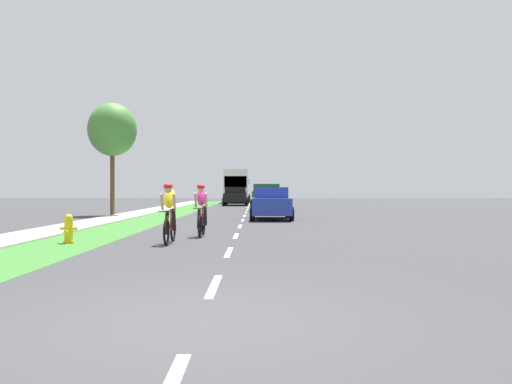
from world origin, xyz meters
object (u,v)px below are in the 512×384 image
object	(u,v)px
sedan_blue	(270,203)
street_tree_near	(111,130)
fire_hydrant_yellow	(68,229)
pickup_black	(235,196)
cyclist_lead	(169,212)
suv_dark_green	(265,196)
bus_white	(237,185)
cyclist_trailing	(201,209)

from	to	relation	value
sedan_blue	street_tree_near	world-z (taller)	street_tree_near
fire_hydrant_yellow	pickup_black	world-z (taller)	pickup_black
cyclist_lead	suv_dark_green	size ratio (longest dim) A/B	0.37
sedan_blue	bus_white	bearing A→B (deg)	94.84
pickup_black	bus_white	xyz separation A→B (m)	(-0.25, 11.35, 1.15)
fire_hydrant_yellow	suv_dark_green	distance (m)	21.86
street_tree_near	sedan_blue	bearing A→B (deg)	-23.46
suv_dark_green	cyclist_trailing	bearing A→B (deg)	-96.98
suv_dark_green	pickup_black	distance (m)	11.38
sedan_blue	suv_dark_green	size ratio (longest dim) A/B	0.91
cyclist_lead	pickup_black	distance (m)	32.28
cyclist_lead	cyclist_trailing	world-z (taller)	same
sedan_blue	suv_dark_green	bearing A→B (deg)	90.12
cyclist_trailing	suv_dark_green	world-z (taller)	suv_dark_green
cyclist_trailing	bus_white	world-z (taller)	bus_white
cyclist_lead	pickup_black	size ratio (longest dim) A/B	0.34
fire_hydrant_yellow	cyclist_lead	size ratio (longest dim) A/B	0.44
suv_dark_green	cyclist_lead	bearing A→B (deg)	-97.93
fire_hydrant_yellow	bus_white	xyz separation A→B (m)	(2.87, 43.57, 1.61)
cyclist_trailing	fire_hydrant_yellow	bearing A→B (deg)	-148.15
cyclist_trailing	pickup_black	bearing A→B (deg)	90.32
suv_dark_green	street_tree_near	bearing A→B (deg)	-142.59
sedan_blue	bus_white	distance (m)	32.89
pickup_black	sedan_blue	bearing A→B (deg)	-83.27
pickup_black	bus_white	bearing A→B (deg)	91.25
fire_hydrant_yellow	street_tree_near	xyz separation A→B (m)	(-2.96, 14.55, 4.31)
bus_white	cyclist_trailing	bearing A→B (deg)	-89.42
sedan_blue	street_tree_near	bearing A→B (deg)	156.54
pickup_black	street_tree_near	bearing A→B (deg)	-108.99
cyclist_lead	street_tree_near	xyz separation A→B (m)	(-5.63, 14.62, 3.87)
pickup_black	cyclist_lead	bearing A→B (deg)	-90.79
sedan_blue	suv_dark_green	xyz separation A→B (m)	(-0.02, 10.30, 0.18)
bus_white	pickup_black	bearing A→B (deg)	-88.75
suv_dark_green	street_tree_near	xyz separation A→B (m)	(-8.59, -6.57, 3.74)
street_tree_near	bus_white	bearing A→B (deg)	78.64
sedan_blue	street_tree_near	xyz separation A→B (m)	(-8.61, 3.74, 3.91)
fire_hydrant_yellow	pickup_black	distance (m)	32.37
sedan_blue	fire_hydrant_yellow	bearing A→B (deg)	-117.56
sedan_blue	cyclist_lead	bearing A→B (deg)	-105.28
fire_hydrant_yellow	street_tree_near	world-z (taller)	street_tree_near
cyclist_trailing	suv_dark_green	xyz separation A→B (m)	(2.34, 19.08, 0.14)
cyclist_lead	pickup_black	world-z (taller)	pickup_black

